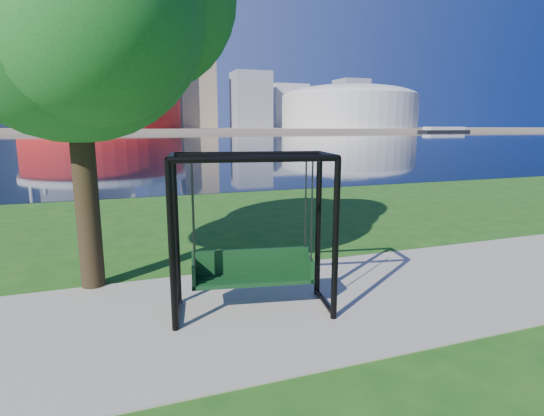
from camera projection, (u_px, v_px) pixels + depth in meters
name	position (u px, v px, depth m)	size (l,w,h in m)	color
ground	(276.00, 295.00, 7.67)	(900.00, 900.00, 0.00)	#1E5114
path	(286.00, 305.00, 7.20)	(120.00, 4.00, 0.03)	#9E937F
river	(130.00, 139.00, 102.02)	(900.00, 180.00, 0.02)	black
far_bank	(123.00, 130.00, 290.53)	(900.00, 228.00, 2.00)	#937F60
stadium	(102.00, 105.00, 219.06)	(83.00, 83.00, 32.00)	maroon
arena	(349.00, 106.00, 266.55)	(84.00, 84.00, 26.56)	beige
skyline	(113.00, 79.00, 294.93)	(392.00, 66.00, 96.50)	gray
swing	(252.00, 237.00, 6.76)	(2.69, 1.53, 2.59)	black
barge	(444.00, 130.00, 227.75)	(29.35, 8.66, 2.91)	black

